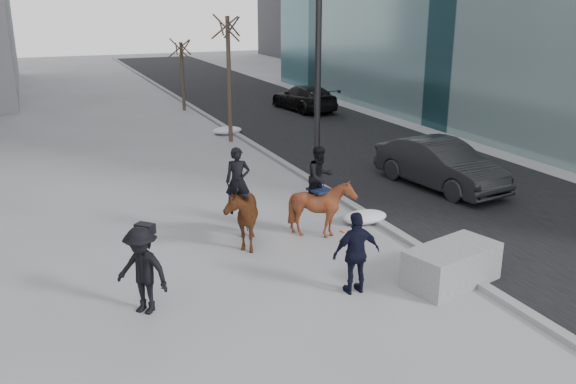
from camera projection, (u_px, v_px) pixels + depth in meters
name	position (u px, v px, depth m)	size (l,w,h in m)	color
ground	(309.00, 270.00, 13.71)	(120.00, 120.00, 0.00)	gray
road	(361.00, 148.00, 25.09)	(8.00, 90.00, 0.01)	black
curb	(271.00, 155.00, 23.59)	(0.25, 90.00, 0.12)	gray
planter	(452.00, 265.00, 12.96)	(2.09, 1.05, 0.84)	gray
car_near	(440.00, 164.00, 19.54)	(1.64, 4.70, 1.55)	black
car_far	(304.00, 98.00, 33.40)	(1.95, 4.81, 1.39)	black
tree_near	(229.00, 74.00, 25.35)	(1.20, 1.20, 5.77)	#3B2D23
tree_far	(182.00, 73.00, 33.00)	(1.20, 1.20, 4.07)	#3C2D23
mounted_left	(240.00, 209.00, 14.94)	(1.35, 2.04, 2.42)	#4B1A0F
mounted_right	(322.00, 201.00, 15.45)	(1.49, 1.61, 2.33)	#521F10
feeder	(356.00, 253.00, 12.43)	(1.05, 0.88, 1.75)	black
camera_crew	(142.00, 270.00, 11.63)	(1.25, 1.27, 1.75)	black
lamppost	(320.00, 30.00, 17.58)	(0.25, 1.07, 9.09)	black
snow_piles	(313.00, 184.00, 19.51)	(1.35, 16.76, 0.34)	silver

